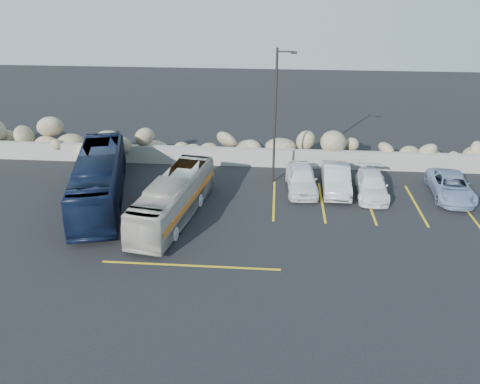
# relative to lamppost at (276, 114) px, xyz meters

# --- Properties ---
(ground) EXTENTS (90.00, 90.00, 0.00)m
(ground) POSITION_rel_lamppost_xyz_m (-2.56, -9.50, -4.30)
(ground) COLOR black
(ground) RESTS_ON ground
(seawall) EXTENTS (60.00, 0.40, 1.20)m
(seawall) POSITION_rel_lamppost_xyz_m (-2.56, 2.50, -3.70)
(seawall) COLOR #9A978C
(seawall) RESTS_ON ground
(riprap_pile) EXTENTS (54.00, 2.80, 2.60)m
(riprap_pile) POSITION_rel_lamppost_xyz_m (-2.56, 3.70, -3.00)
(riprap_pile) COLOR #8B7A5B
(riprap_pile) RESTS_ON ground
(parking_lines) EXTENTS (18.16, 9.36, 0.01)m
(parking_lines) POSITION_rel_lamppost_xyz_m (2.09, -3.93, -4.29)
(parking_lines) COLOR gold
(parking_lines) RESTS_ON ground
(lamppost) EXTENTS (1.14, 0.18, 8.00)m
(lamppost) POSITION_rel_lamppost_xyz_m (0.00, 0.00, 0.00)
(lamppost) COLOR #2A2826
(lamppost) RESTS_ON ground
(vintage_bus) EXTENTS (3.24, 8.32, 2.26)m
(vintage_bus) POSITION_rel_lamppost_xyz_m (-5.15, -4.98, -3.17)
(vintage_bus) COLOR #BAB4A8
(vintage_bus) RESTS_ON ground
(tour_coach) EXTENTS (4.71, 10.09, 2.74)m
(tour_coach) POSITION_rel_lamppost_xyz_m (-9.62, -3.49, -2.93)
(tour_coach) COLOR black
(tour_coach) RESTS_ON ground
(car_a) EXTENTS (1.95, 4.35, 1.45)m
(car_a) POSITION_rel_lamppost_xyz_m (1.62, -1.00, -3.57)
(car_a) COLOR white
(car_a) RESTS_ON ground
(car_b) EXTENTS (1.66, 4.43, 1.45)m
(car_b) POSITION_rel_lamppost_xyz_m (3.64, -0.88, -3.57)
(car_b) COLOR silver
(car_b) RESTS_ON ground
(car_c) EXTENTS (1.94, 4.23, 1.20)m
(car_c) POSITION_rel_lamppost_xyz_m (5.64, -1.33, -3.70)
(car_c) COLOR white
(car_c) RESTS_ON ground
(car_d) EXTENTS (2.37, 4.63, 1.25)m
(car_d) POSITION_rel_lamppost_xyz_m (10.12, -1.21, -3.67)
(car_d) COLOR #8295B8
(car_d) RESTS_ON ground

